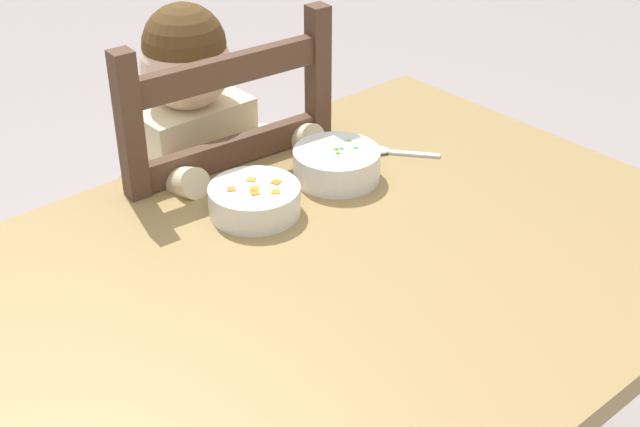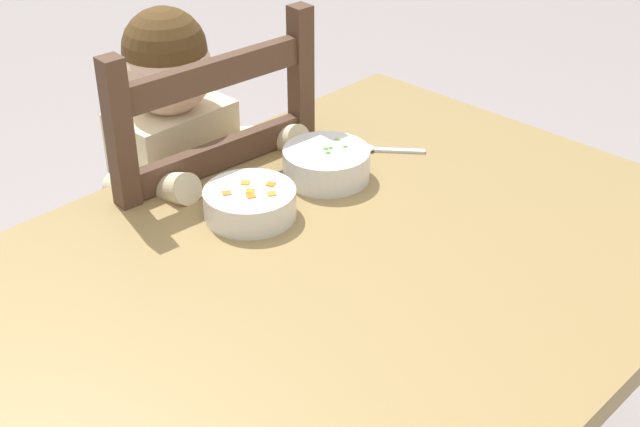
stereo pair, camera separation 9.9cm
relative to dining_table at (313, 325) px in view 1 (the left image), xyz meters
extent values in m
cube|color=#987C4A|center=(0.00, 0.00, 0.08)|extent=(1.31, 0.88, 0.04)
cylinder|color=#987C4A|center=(0.58, 0.37, -0.28)|extent=(0.07, 0.07, 0.67)
cube|color=#4F3526|center=(0.13, 0.54, -0.17)|extent=(0.45, 0.45, 0.02)
cube|color=#4F3526|center=(0.34, 0.72, -0.40)|extent=(0.04, 0.04, 0.44)
cube|color=#4F3526|center=(-0.04, 0.75, -0.40)|extent=(0.04, 0.04, 0.44)
cube|color=#4F3526|center=(0.30, 0.34, -0.40)|extent=(0.04, 0.04, 0.44)
cube|color=#4F3526|center=(-0.07, 0.37, -0.40)|extent=(0.04, 0.04, 0.44)
cube|color=#4F3526|center=(0.30, 0.34, 0.10)|extent=(0.04, 0.04, 0.52)
cube|color=#4F3526|center=(-0.07, 0.37, 0.10)|extent=(0.04, 0.04, 0.52)
cube|color=#4F3526|center=(0.12, 0.35, 0.28)|extent=(0.36, 0.05, 0.05)
cube|color=#4F3526|center=(0.12, 0.35, 0.13)|extent=(0.36, 0.05, 0.05)
cube|color=beige|center=(0.13, 0.51, 0.00)|extent=(0.22, 0.14, 0.32)
sphere|color=beige|center=(0.13, 0.51, 0.24)|extent=(0.17, 0.17, 0.17)
sphere|color=#51381B|center=(0.13, 0.51, 0.28)|extent=(0.16, 0.16, 0.16)
cylinder|color=#3F4C72|center=(0.08, 0.39, -0.39)|extent=(0.07, 0.07, 0.46)
cylinder|color=#3F4C72|center=(0.19, 0.39, -0.39)|extent=(0.07, 0.07, 0.46)
cylinder|color=beige|center=(0.00, 0.41, 0.08)|extent=(0.06, 0.24, 0.13)
cylinder|color=beige|center=(0.26, 0.41, 0.08)|extent=(0.06, 0.24, 0.13)
cylinder|color=white|center=(0.22, 0.19, 0.13)|extent=(0.15, 0.15, 0.05)
cylinder|color=white|center=(0.22, 0.19, 0.10)|extent=(0.07, 0.07, 0.01)
cylinder|color=#4D9F32|center=(0.22, 0.19, 0.13)|extent=(0.13, 0.13, 0.03)
sphere|color=green|center=(0.22, 0.20, 0.15)|extent=(0.01, 0.01, 0.01)
sphere|color=#469526|center=(0.22, 0.18, 0.15)|extent=(0.01, 0.01, 0.01)
sphere|color=#4EA330|center=(0.22, 0.19, 0.15)|extent=(0.01, 0.01, 0.01)
sphere|color=#519935|center=(0.23, 0.19, 0.15)|extent=(0.01, 0.01, 0.01)
sphere|color=#54932B|center=(0.26, 0.21, 0.15)|extent=(0.01, 0.01, 0.01)
sphere|color=green|center=(0.25, 0.18, 0.15)|extent=(0.01, 0.01, 0.01)
cylinder|color=white|center=(0.04, 0.19, 0.12)|extent=(0.15, 0.15, 0.05)
cylinder|color=white|center=(0.04, 0.19, 0.10)|extent=(0.07, 0.07, 0.01)
cylinder|color=orange|center=(0.04, 0.19, 0.13)|extent=(0.12, 0.12, 0.03)
cube|color=orange|center=(0.05, 0.21, 0.14)|extent=(0.02, 0.02, 0.01)
cube|color=orange|center=(0.08, 0.18, 0.14)|extent=(0.02, 0.02, 0.01)
cube|color=orange|center=(0.03, 0.18, 0.14)|extent=(0.02, 0.02, 0.01)
cube|color=orange|center=(0.01, 0.21, 0.14)|extent=(0.02, 0.02, 0.01)
cube|color=orange|center=(0.06, 0.16, 0.14)|extent=(0.02, 0.02, 0.01)
cube|color=orange|center=(0.04, 0.19, 0.14)|extent=(0.02, 0.02, 0.01)
cube|color=silver|center=(0.39, 0.16, 0.10)|extent=(0.07, 0.08, 0.00)
ellipsoid|color=silver|center=(0.35, 0.21, 0.10)|extent=(0.05, 0.05, 0.01)
camera|label=1|loc=(-0.69, -0.80, 0.84)|focal=49.05mm
camera|label=2|loc=(-0.76, -0.74, 0.84)|focal=49.05mm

